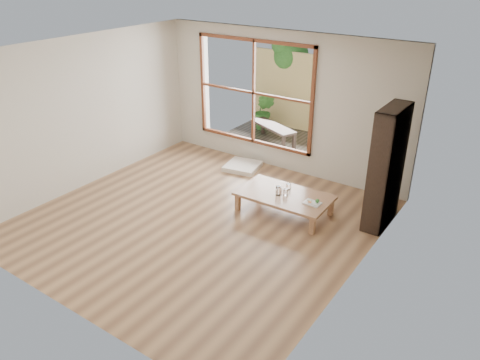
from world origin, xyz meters
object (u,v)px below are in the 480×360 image
object	(u,v)px
low_table	(284,196)
bookshelf	(386,168)
garden_bench	(273,128)
food_tray	(313,202)

from	to	relation	value
low_table	bookshelf	world-z (taller)	bookshelf
low_table	garden_bench	distance (m)	3.05
garden_bench	food_tray	bearing A→B (deg)	-25.09
food_tray	garden_bench	xyz separation A→B (m)	(-2.24, 2.53, 0.01)
bookshelf	garden_bench	world-z (taller)	bookshelf
bookshelf	low_table	bearing A→B (deg)	-157.53
food_tray	garden_bench	distance (m)	3.38
bookshelf	garden_bench	bearing A→B (deg)	147.89
low_table	food_tray	xyz separation A→B (m)	(0.52, -0.02, 0.06)
low_table	bookshelf	distance (m)	1.62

